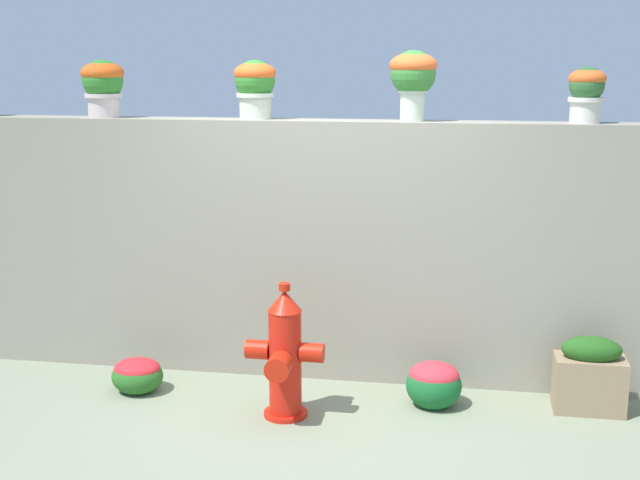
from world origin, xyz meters
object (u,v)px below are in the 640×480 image
object	(u,v)px
potted_plant_3	(413,75)
planter_box	(590,375)
fire_hydrant	(285,356)
flower_bush_right	(137,374)
potted_plant_1	(103,83)
potted_plant_2	(255,84)
potted_plant_4	(587,90)
flower_bush_left	(434,382)

from	to	relation	value
potted_plant_3	planter_box	bearing A→B (deg)	-18.06
planter_box	fire_hydrant	bearing A→B (deg)	-167.68
potted_plant_3	flower_bush_right	bearing A→B (deg)	-162.26
potted_plant_3	fire_hydrant	xyz separation A→B (m)	(-0.75, -0.85, -1.82)
fire_hydrant	flower_bush_right	distance (m)	1.20
potted_plant_3	fire_hydrant	world-z (taller)	potted_plant_3
potted_plant_1	fire_hydrant	world-z (taller)	potted_plant_1
potted_plant_2	potted_plant_3	world-z (taller)	potted_plant_3
potted_plant_2	flower_bush_right	xyz separation A→B (m)	(-0.75, -0.64, -2.04)
fire_hydrant	planter_box	size ratio (longest dim) A/B	1.75
potted_plant_3	potted_plant_4	xyz separation A→B (m)	(1.17, -0.01, -0.10)
flower_bush_right	flower_bush_left	bearing A→B (deg)	2.52
potted_plant_1	flower_bush_right	xyz separation A→B (m)	(0.41, -0.59, -2.04)
potted_plant_2	flower_bush_left	xyz separation A→B (m)	(1.37, -0.54, -2.00)
fire_hydrant	flower_bush_right	world-z (taller)	fire_hydrant
flower_bush_left	potted_plant_3	bearing A→B (deg)	113.38
fire_hydrant	planter_box	xyz separation A→B (m)	(2.02, 0.44, -0.17)
potted_plant_1	planter_box	bearing A→B (deg)	-6.38
potted_plant_2	flower_bush_right	bearing A→B (deg)	-139.48
flower_bush_left	planter_box	distance (m)	1.05
potted_plant_3	flower_bush_right	size ratio (longest dim) A/B	1.32
potted_plant_3	potted_plant_1	bearing A→B (deg)	-179.66
potted_plant_4	planter_box	world-z (taller)	potted_plant_4
potted_plant_2	potted_plant_3	xyz separation A→B (m)	(1.15, -0.03, 0.07)
potted_plant_2	flower_bush_left	bearing A→B (deg)	-21.74
potted_plant_2	planter_box	xyz separation A→B (m)	(2.41, -0.44, -1.92)
potted_plant_4	flower_bush_left	world-z (taller)	potted_plant_4
flower_bush_left	potted_plant_2	bearing A→B (deg)	158.26
flower_bush_right	potted_plant_1	bearing A→B (deg)	124.43
potted_plant_1	flower_bush_right	distance (m)	2.16
potted_plant_1	potted_plant_4	xyz separation A→B (m)	(3.47, 0.00, -0.03)
flower_bush_left	potted_plant_4	bearing A→B (deg)	27.72
flower_bush_left	planter_box	bearing A→B (deg)	5.49
potted_plant_4	flower_bush_right	bearing A→B (deg)	-169.04
flower_bush_right	fire_hydrant	bearing A→B (deg)	-12.27
flower_bush_left	flower_bush_right	bearing A→B (deg)	-177.48
potted_plant_1	flower_bush_left	world-z (taller)	potted_plant_1
flower_bush_right	potted_plant_2	bearing A→B (deg)	40.52
flower_bush_right	planter_box	world-z (taller)	planter_box
potted_plant_1	planter_box	world-z (taller)	potted_plant_1
potted_plant_4	flower_bush_left	bearing A→B (deg)	-152.28
potted_plant_4	fire_hydrant	distance (m)	2.72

